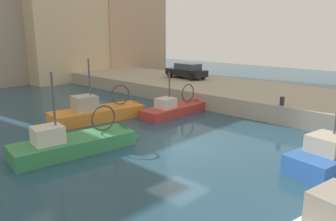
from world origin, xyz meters
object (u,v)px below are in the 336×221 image
Objects in this scene: fishing_boat_green at (82,148)px; fishing_boat_blue at (336,161)px; parked_car_black at (187,71)px; mooring_bollard_mid at (282,101)px; fishing_boat_red at (178,112)px; fishing_boat_orange at (103,117)px.

fishing_boat_green is 1.16× the size of fishing_boat_blue.
parked_car_black reaches higher than mooring_bollard_mid.
fishing_boat_green is at bearing 125.19° from fishing_boat_blue.
fishing_boat_green is 12.31m from mooring_bollard_mid.
fishing_boat_blue is 1.30× the size of parked_car_black.
mooring_bollard_mid is at bearing -68.80° from fishing_boat_red.
fishing_boat_red is 11.22m from fishing_boat_blue.
fishing_boat_green reaches higher than fishing_boat_blue.
mooring_bollard_mid is at bearing -112.94° from parked_car_black.
fishing_boat_blue is at bearing -99.75° from fishing_boat_red.
parked_car_black is at bearing 67.06° from mooring_bollard_mid.
fishing_boat_orange is (4.15, 4.09, 0.02)m from fishing_boat_green.
parked_car_black is 13.22m from mooring_bollard_mid.
fishing_boat_orange is 12.93× the size of mooring_bollard_mid.
fishing_boat_blue is (2.62, -13.68, -0.00)m from fishing_boat_orange.
fishing_boat_green is 17.92m from parked_car_black.
mooring_bollard_mid is (4.41, 4.59, 1.35)m from fishing_boat_blue.
fishing_boat_orange is 13.93m from fishing_boat_blue.
fishing_boat_green is 0.95× the size of fishing_boat_orange.
mooring_bollard_mid is at bearing -52.30° from fishing_boat_orange.
fishing_boat_red is at bearing -30.19° from fishing_boat_orange.
fishing_boat_red is 0.84× the size of fishing_boat_orange.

